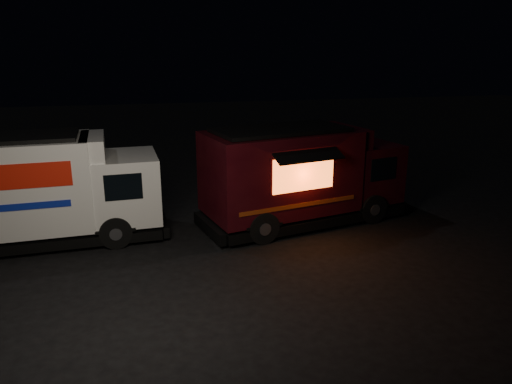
{
  "coord_description": "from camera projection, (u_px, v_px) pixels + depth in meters",
  "views": [
    {
      "loc": [
        -1.98,
        -13.19,
        6.09
      ],
      "look_at": [
        1.29,
        2.0,
        1.42
      ],
      "focal_mm": 35.0,
      "sensor_mm": 36.0,
      "label": 1
    }
  ],
  "objects": [
    {
      "name": "ground",
      "position": [
        227.0,
        261.0,
        14.5
      ],
      "size": [
        80.0,
        80.0,
        0.0
      ],
      "primitive_type": "plane",
      "color": "black",
      "rests_on": "ground"
    },
    {
      "name": "white_truck",
      "position": [
        39.0,
        190.0,
        15.41
      ],
      "size": [
        7.78,
        3.14,
        3.45
      ],
      "primitive_type": null,
      "rotation": [
        0.0,
        0.0,
        0.07
      ],
      "color": "silver",
      "rests_on": "ground"
    },
    {
      "name": "red_truck",
      "position": [
        304.0,
        175.0,
        17.25
      ],
      "size": [
        7.74,
        4.36,
        3.4
      ],
      "primitive_type": null,
      "rotation": [
        0.0,
        0.0,
        0.24
      ],
      "color": "#34090D",
      "rests_on": "ground"
    }
  ]
}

